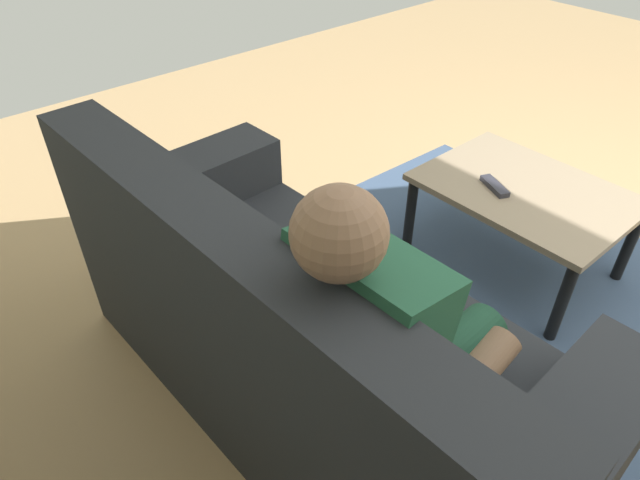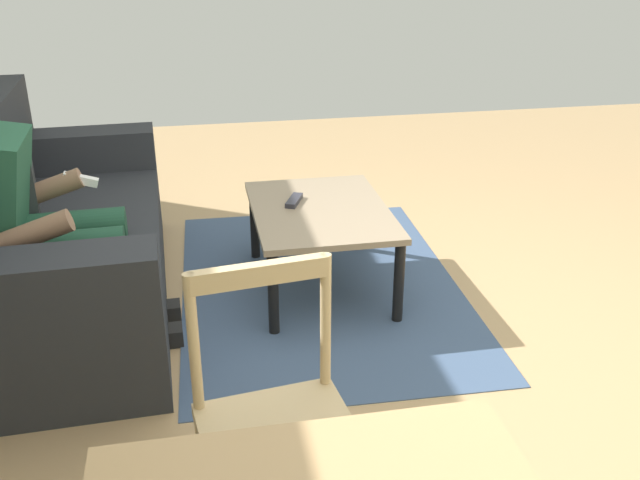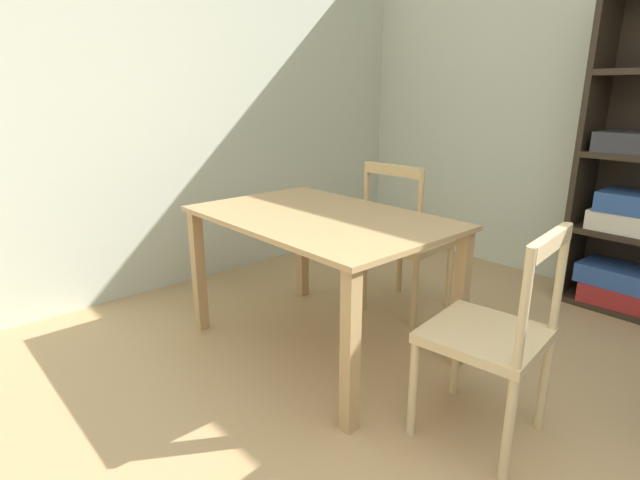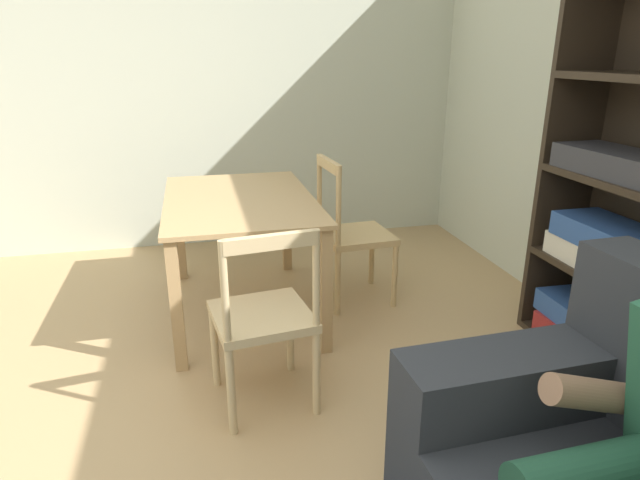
{
  "view_description": "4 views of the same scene",
  "coord_description": "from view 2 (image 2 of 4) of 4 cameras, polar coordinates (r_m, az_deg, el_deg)",
  "views": [
    {
      "loc": [
        -0.15,
        2.38,
        1.77
      ],
      "look_at": [
        0.86,
        1.5,
        0.73
      ],
      "focal_mm": 31.27,
      "sensor_mm": 36.0,
      "label": 1
    },
    {
      "loc": [
        -2.31,
        0.89,
        1.71
      ],
      "look_at": [
        0.84,
        0.29,
        0.26
      ],
      "focal_mm": 39.44,
      "sensor_mm": 36.0,
      "label": 2
    },
    {
      "loc": [
        0.06,
        -0.91,
        1.34
      ],
      "look_at": [
        -1.77,
        0.71,
        0.6
      ],
      "focal_mm": 27.92,
      "sensor_mm": 36.0,
      "label": 3
    },
    {
      "loc": [
        1.34,
        0.47,
        1.55
      ],
      "look_at": [
        -0.45,
        0.9,
        0.9
      ],
      "focal_mm": 30.19,
      "sensor_mm": 36.0,
      "label": 4
    }
  ],
  "objects": [
    {
      "name": "coffee_table",
      "position": [
        3.48,
        0.0,
        1.77
      ],
      "size": [
        0.89,
        0.66,
        0.43
      ],
      "color": "gray",
      "rests_on": "ground_plane"
    },
    {
      "name": "dining_chair_facing_couch",
      "position": [
        2.0,
        -3.41,
        -15.28
      ],
      "size": [
        0.47,
        0.47,
        0.88
      ],
      "color": "#D1B27F",
      "rests_on": "ground_plane"
    },
    {
      "name": "person_lounging",
      "position": [
        3.11,
        -22.24,
        1.8
      ],
      "size": [
        0.6,
        0.87,
        1.19
      ],
      "color": "#23563D",
      "rests_on": "ground_plane"
    },
    {
      "name": "ground_plane",
      "position": [
        3.01,
        8.64,
        -10.61
      ],
      "size": [
        8.37,
        8.37,
        0.0
      ],
      "primitive_type": "plane",
      "color": "tan"
    },
    {
      "name": "couch",
      "position": [
        3.52,
        -20.9,
        -0.16
      ],
      "size": [
        1.93,
        0.93,
        0.96
      ],
      "color": "#282B30",
      "rests_on": "ground_plane"
    },
    {
      "name": "tv_remote",
      "position": [
        3.52,
        -2.11,
        3.22
      ],
      "size": [
        0.18,
        0.11,
        0.02
      ],
      "primitive_type": "cube",
      "rotation": [
        0.0,
        0.0,
        1.16
      ],
      "color": "#2D2D38",
      "rests_on": "coffee_table"
    },
    {
      "name": "area_rug",
      "position": [
        3.63,
        0.0,
        -3.68
      ],
      "size": [
        2.04,
        1.45,
        0.01
      ],
      "primitive_type": "cube",
      "rotation": [
        0.0,
        0.0,
        -0.03
      ],
      "color": "#3D5170",
      "rests_on": "ground_plane"
    }
  ]
}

